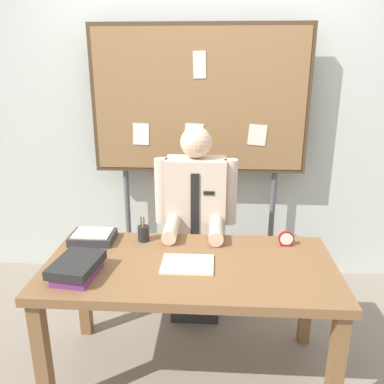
# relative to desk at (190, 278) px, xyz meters

# --- Properties ---
(ground_plane) EXTENTS (12.00, 12.00, 0.00)m
(ground_plane) POSITION_rel_desk_xyz_m (0.00, 0.00, -0.64)
(ground_plane) COLOR gray
(back_wall) EXTENTS (6.40, 0.08, 2.70)m
(back_wall) POSITION_rel_desk_xyz_m (0.00, 1.30, 0.71)
(back_wall) COLOR silver
(back_wall) RESTS_ON ground_plane
(desk) EXTENTS (1.58, 0.77, 0.73)m
(desk) POSITION_rel_desk_xyz_m (0.00, 0.00, 0.00)
(desk) COLOR brown
(desk) RESTS_ON ground_plane
(person) EXTENTS (0.55, 0.56, 1.38)m
(person) POSITION_rel_desk_xyz_m (0.00, 0.60, 0.00)
(person) COLOR #2D2D33
(person) RESTS_ON ground_plane
(bulletin_board) EXTENTS (1.62, 0.09, 2.04)m
(bulletin_board) POSITION_rel_desk_xyz_m (-0.00, 1.09, 0.83)
(bulletin_board) COLOR #4C3823
(bulletin_board) RESTS_ON ground_plane
(book_stack) EXTENTS (0.25, 0.31, 0.09)m
(book_stack) POSITION_rel_desk_xyz_m (-0.57, -0.17, 0.14)
(book_stack) COLOR #72337F
(book_stack) RESTS_ON desk
(open_notebook) EXTENTS (0.28, 0.22, 0.01)m
(open_notebook) POSITION_rel_desk_xyz_m (-0.01, -0.02, 0.10)
(open_notebook) COLOR #F4EFCC
(open_notebook) RESTS_ON desk
(desk_clock) EXTENTS (0.09, 0.04, 0.09)m
(desk_clock) POSITION_rel_desk_xyz_m (0.56, 0.26, 0.13)
(desk_clock) COLOR maroon
(desk_clock) RESTS_ON desk
(pen_holder) EXTENTS (0.07, 0.07, 0.16)m
(pen_holder) POSITION_rel_desk_xyz_m (-0.30, 0.27, 0.14)
(pen_holder) COLOR #262626
(pen_holder) RESTS_ON desk
(paper_tray) EXTENTS (0.26, 0.20, 0.06)m
(paper_tray) POSITION_rel_desk_xyz_m (-0.61, 0.25, 0.12)
(paper_tray) COLOR #333338
(paper_tray) RESTS_ON desk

